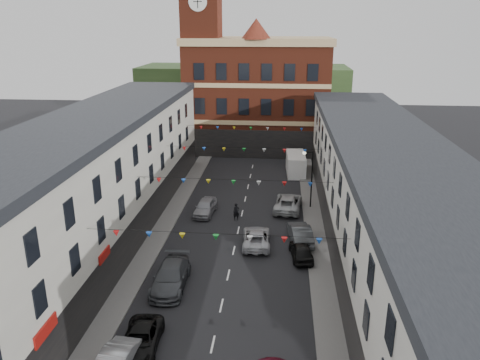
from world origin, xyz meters
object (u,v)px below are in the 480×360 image
(street_lamp, at_px, (310,172))
(car_right_f, at_px, (288,203))
(car_left_d, at_px, (171,277))
(car_right_e, at_px, (300,233))
(car_left_c, at_px, (140,340))
(car_left_e, at_px, (205,207))
(moving_car, at_px, (256,237))
(pedestrian, at_px, (236,212))
(car_right_d, at_px, (301,251))
(white_van, at_px, (296,164))

(street_lamp, relative_size, car_right_f, 1.09)
(car_left_d, relative_size, car_right_e, 1.17)
(car_left_c, relative_size, car_left_e, 1.04)
(car_left_c, distance_m, car_right_e, 17.73)
(car_left_e, bearing_deg, moving_car, -44.83)
(car_left_c, relative_size, car_right_f, 0.83)
(car_right_e, distance_m, car_right_f, 7.30)
(street_lamp, xyz_separation_m, car_left_e, (-10.15, -2.46, -3.16))
(street_lamp, distance_m, pedestrian, 8.46)
(car_left_d, distance_m, car_right_e, 12.41)
(car_left_c, height_order, car_left_e, car_left_e)
(car_left_c, xyz_separation_m, moving_car, (5.86, 14.01, 0.05))
(car_right_d, bearing_deg, car_right_e, -97.06)
(car_right_e, bearing_deg, moving_car, 6.49)
(car_left_e, bearing_deg, pedestrian, -16.69)
(car_right_f, xyz_separation_m, moving_car, (-2.72, -8.16, -0.08))
(car_left_e, distance_m, car_right_d, 12.38)
(street_lamp, height_order, white_van, street_lamp)
(street_lamp, distance_m, car_left_e, 10.91)
(car_left_c, height_order, car_right_e, car_right_e)
(car_right_f, bearing_deg, car_left_d, 66.90)
(car_left_e, distance_m, car_right_e, 10.58)
(car_right_d, relative_size, car_right_f, 0.72)
(pedestrian, bearing_deg, car_right_e, -55.43)
(car_left_e, xyz_separation_m, pedestrian, (3.20, -1.25, 0.10))
(car_right_e, height_order, pedestrian, pedestrian)
(car_right_d, height_order, car_right_f, car_right_f)
(street_lamp, distance_m, car_right_e, 8.52)
(street_lamp, height_order, car_right_f, street_lamp)
(car_right_f, xyz_separation_m, pedestrian, (-4.93, -3.09, 0.08))
(white_van, bearing_deg, car_right_e, -92.64)
(car_left_e, relative_size, moving_car, 0.89)
(car_left_c, xyz_separation_m, car_left_e, (0.46, 20.33, 0.11))
(car_left_c, relative_size, moving_car, 0.93)
(car_left_d, bearing_deg, car_left_e, 87.70)
(car_left_c, relative_size, car_right_d, 1.15)
(car_right_e, distance_m, white_van, 19.45)
(white_van, bearing_deg, street_lamp, -87.53)
(car_right_d, xyz_separation_m, car_right_e, (0.00, 3.00, 0.11))
(white_van, bearing_deg, car_left_d, -111.41)
(street_lamp, bearing_deg, car_right_d, -95.52)
(car_right_d, xyz_separation_m, moving_car, (-3.70, 2.07, 0.01))
(car_right_d, xyz_separation_m, pedestrian, (-5.90, 7.15, 0.17))
(car_right_d, bearing_deg, moving_car, -36.34)
(car_left_d, distance_m, moving_car, 9.17)
(car_left_e, bearing_deg, street_lamp, 18.30)
(car_left_d, height_order, car_left_e, car_left_d)
(street_lamp, xyz_separation_m, white_van, (-1.01, 11.59, -2.66))
(car_left_d, bearing_deg, car_right_f, 60.21)
(car_left_d, bearing_deg, pedestrian, 73.07)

